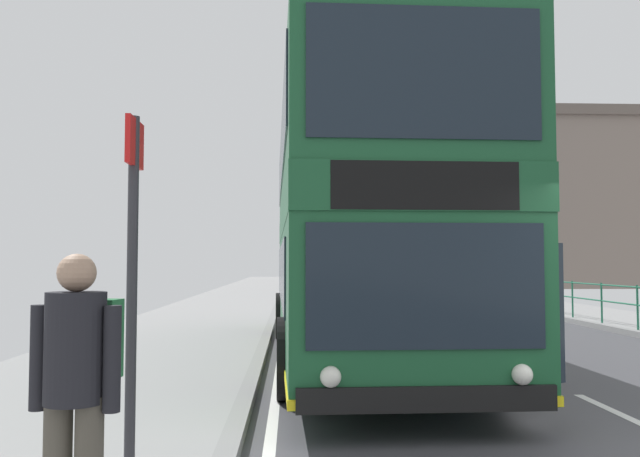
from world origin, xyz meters
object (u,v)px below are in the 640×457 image
at_px(background_bus_far_lane, 420,263).
at_px(bare_tree_far_00, 456,238).
at_px(background_building_00, 568,205).
at_px(pedestrian_with_backpack, 78,373).
at_px(bus_stop_sign_near, 133,253).
at_px(double_decker_bus_main, 356,228).

distance_m(background_bus_far_lane, bare_tree_far_00, 7.50).
xyz_separation_m(background_bus_far_lane, background_building_00, (15.05, 16.99, 4.47)).
relative_size(background_bus_far_lane, pedestrian_with_backpack, 6.32).
xyz_separation_m(bus_stop_sign_near, background_building_00, (22.71, 44.72, 4.39)).
bearing_deg(double_decker_bus_main, bare_tree_far_00, 72.25).
distance_m(bus_stop_sign_near, bare_tree_far_00, 35.98).
xyz_separation_m(double_decker_bus_main, background_bus_far_lane, (5.33, 21.21, -0.63)).
bearing_deg(double_decker_bus_main, background_bus_far_lane, 75.90).
height_order(pedestrian_with_backpack, background_building_00, background_building_00).
xyz_separation_m(pedestrian_with_backpack, bus_stop_sign_near, (0.03, 1.12, 0.71)).
distance_m(double_decker_bus_main, bare_tree_far_00, 29.05).
bearing_deg(bus_stop_sign_near, background_bus_far_lane, 74.55).
height_order(pedestrian_with_backpack, bare_tree_far_00, bare_tree_far_00).
height_order(bus_stop_sign_near, background_building_00, background_building_00).
bearing_deg(background_bus_far_lane, double_decker_bus_main, -104.10).
bearing_deg(bare_tree_far_00, background_bus_far_lane, -118.70).
height_order(background_bus_far_lane, pedestrian_with_backpack, background_bus_far_lane).
bearing_deg(background_building_00, pedestrian_with_backpack, -116.38).
distance_m(background_bus_far_lane, pedestrian_with_backpack, 29.87).
height_order(bare_tree_far_00, background_building_00, background_building_00).
bearing_deg(background_bus_far_lane, bare_tree_far_00, 61.30).
distance_m(double_decker_bus_main, background_bus_far_lane, 21.88).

